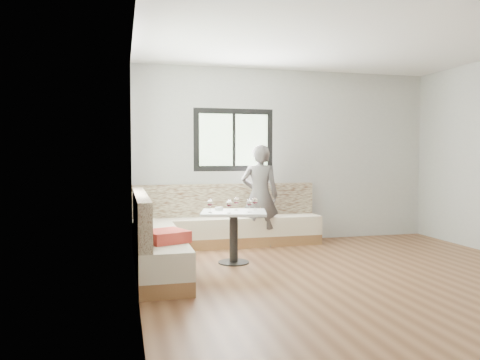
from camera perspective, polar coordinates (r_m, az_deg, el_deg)
The scene contains 10 objects.
room at distance 5.51m, azimuth 13.54°, elevation 3.03°, with size 5.01×5.01×2.81m.
banquette at distance 6.59m, azimuth -4.87°, elevation -6.34°, with size 2.90×2.80×0.95m.
table at distance 6.09m, azimuth -0.78°, elevation -5.41°, with size 0.96×0.83×0.68m.
person at distance 7.19m, azimuth 2.44°, elevation -1.92°, with size 0.57×0.38×1.57m, color #534D4D.
olive_ramekin at distance 6.19m, azimuth -2.58°, elevation -3.49°, with size 0.11×0.11×0.04m.
wine_glass_a at distance 5.91m, azimuth -3.66°, elevation -2.83°, with size 0.08×0.08×0.17m.
wine_glass_b at distance 5.83m, azimuth -1.33°, elevation -2.91°, with size 0.08×0.08×0.17m.
wine_glass_c at distance 5.93m, azimuth 1.15°, elevation -2.81°, with size 0.08×0.08×0.17m.
wine_glass_d at distance 6.17m, azimuth -0.44°, elevation -2.58°, with size 0.08×0.08×0.17m.
wine_glass_e at distance 6.17m, azimuth 1.82°, elevation -2.58°, with size 0.08×0.08×0.17m.
Camera 1 is at (-2.64, -4.80, 1.40)m, focal length 35.00 mm.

